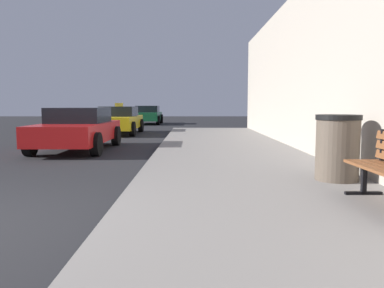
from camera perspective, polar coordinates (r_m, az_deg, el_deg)
The scene contains 5 objects.
sidewalk at distance 4.30m, azimuth 14.41°, elevation -11.81°, with size 4.00×32.00×0.15m, color gray.
trash_bin at distance 6.59m, azimuth 20.98°, elevation -0.47°, with size 0.71×0.71×1.06m.
car_red at distance 11.98m, azimuth -16.39°, elevation 2.21°, with size 1.98×4.16×1.27m.
car_yellow at distance 18.07m, azimuth -10.67°, elevation 3.52°, with size 1.93×4.22×1.43m.
car_green at distance 26.92m, azimuth -6.43°, elevation 4.34°, with size 1.92×4.00×1.27m.
Camera 1 is at (2.97, -3.97, 1.37)m, focal length 35.89 mm.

